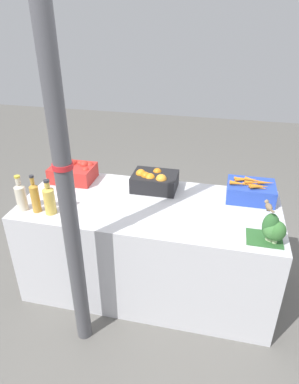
{
  "coord_description": "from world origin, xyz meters",
  "views": [
    {
      "loc": [
        0.48,
        -2.11,
        2.07
      ],
      "look_at": [
        0.0,
        0.0,
        0.88
      ],
      "focal_mm": 32.0,
      "sensor_mm": 36.0,
      "label": 1
    }
  ],
  "objects_px": {
    "orange_crate": "(154,181)",
    "juice_bottle_amber": "(35,197)",
    "carrot_crate": "(251,191)",
    "broccoli_pile": "(273,229)",
    "juice_bottle_cloudy": "(21,196)",
    "sparrow_bird": "(269,206)",
    "apple_crate": "(74,171)",
    "support_pole": "(65,185)",
    "juice_bottle_golden": "(49,199)"
  },
  "relations": [
    {
      "from": "juice_bottle_cloudy",
      "to": "juice_bottle_golden",
      "type": "relative_size",
      "value": 1.03
    },
    {
      "from": "orange_crate",
      "to": "juice_bottle_amber",
      "type": "xyz_separation_m",
      "value": [
        -0.74,
        -0.51,
        0.04
      ]
    },
    {
      "from": "apple_crate",
      "to": "sparrow_bird",
      "type": "bearing_deg",
      "value": -18.19
    },
    {
      "from": "orange_crate",
      "to": "juice_bottle_golden",
      "type": "height_order",
      "value": "juice_bottle_golden"
    },
    {
      "from": "juice_bottle_cloudy",
      "to": "juice_bottle_golden",
      "type": "bearing_deg",
      "value": 0.0
    },
    {
      "from": "support_pole",
      "to": "broccoli_pile",
      "type": "distance_m",
      "value": 1.25
    },
    {
      "from": "support_pole",
      "to": "apple_crate",
      "type": "distance_m",
      "value": 0.98
    },
    {
      "from": "apple_crate",
      "to": "sparrow_bird",
      "type": "distance_m",
      "value": 1.58
    },
    {
      "from": "orange_crate",
      "to": "broccoli_pile",
      "type": "distance_m",
      "value": 0.99
    },
    {
      "from": "orange_crate",
      "to": "juice_bottle_amber",
      "type": "distance_m",
      "value": 0.9
    },
    {
      "from": "support_pole",
      "to": "juice_bottle_amber",
      "type": "bearing_deg",
      "value": 142.33
    },
    {
      "from": "apple_crate",
      "to": "orange_crate",
      "type": "height_order",
      "value": "same"
    },
    {
      "from": "sparrow_bird",
      "to": "apple_crate",
      "type": "bearing_deg",
      "value": 55.65
    },
    {
      "from": "juice_bottle_cloudy",
      "to": "sparrow_bird",
      "type": "bearing_deg",
      "value": 1.31
    },
    {
      "from": "orange_crate",
      "to": "juice_bottle_cloudy",
      "type": "distance_m",
      "value": 0.99
    },
    {
      "from": "apple_crate",
      "to": "broccoli_pile",
      "type": "bearing_deg",
      "value": -19.27
    },
    {
      "from": "support_pole",
      "to": "carrot_crate",
      "type": "xyz_separation_m",
      "value": [
        1.06,
        0.84,
        -0.35
      ]
    },
    {
      "from": "juice_bottle_amber",
      "to": "juice_bottle_golden",
      "type": "relative_size",
      "value": 1.09
    },
    {
      "from": "juice_bottle_amber",
      "to": "juice_bottle_golden",
      "type": "xyz_separation_m",
      "value": [
        0.11,
        0.0,
        -0.01
      ]
    },
    {
      "from": "apple_crate",
      "to": "sparrow_bird",
      "type": "relative_size",
      "value": 2.6
    },
    {
      "from": "broccoli_pile",
      "to": "juice_bottle_golden",
      "type": "distance_m",
      "value": 1.48
    },
    {
      "from": "support_pole",
      "to": "orange_crate",
      "type": "height_order",
      "value": "support_pole"
    },
    {
      "from": "carrot_crate",
      "to": "juice_bottle_cloudy",
      "type": "height_order",
      "value": "juice_bottle_cloudy"
    },
    {
      "from": "apple_crate",
      "to": "juice_bottle_golden",
      "type": "xyz_separation_m",
      "value": [
        0.05,
        -0.53,
        0.03
      ]
    },
    {
      "from": "apple_crate",
      "to": "juice_bottle_golden",
      "type": "bearing_deg",
      "value": -84.36
    },
    {
      "from": "support_pole",
      "to": "broccoli_pile",
      "type": "bearing_deg",
      "value": 14.98
    },
    {
      "from": "support_pole",
      "to": "sparrow_bird",
      "type": "relative_size",
      "value": 17.96
    },
    {
      "from": "support_pole",
      "to": "carrot_crate",
      "type": "relative_size",
      "value": 6.9
    },
    {
      "from": "orange_crate",
      "to": "sparrow_bird",
      "type": "height_order",
      "value": "sparrow_bird"
    },
    {
      "from": "juice_bottle_cloudy",
      "to": "support_pole",
      "type": "bearing_deg",
      "value": -31.35
    },
    {
      "from": "support_pole",
      "to": "juice_bottle_cloudy",
      "type": "height_order",
      "value": "support_pole"
    },
    {
      "from": "juice_bottle_amber",
      "to": "juice_bottle_golden",
      "type": "height_order",
      "value": "juice_bottle_amber"
    },
    {
      "from": "carrot_crate",
      "to": "juice_bottle_amber",
      "type": "relative_size",
      "value": 1.24
    },
    {
      "from": "support_pole",
      "to": "juice_bottle_golden",
      "type": "distance_m",
      "value": 0.54
    },
    {
      "from": "support_pole",
      "to": "juice_bottle_amber",
      "type": "relative_size",
      "value": 8.52
    },
    {
      "from": "support_pole",
      "to": "juice_bottle_golden",
      "type": "height_order",
      "value": "support_pole"
    },
    {
      "from": "juice_bottle_amber",
      "to": "carrot_crate",
      "type": "bearing_deg",
      "value": 19.3
    },
    {
      "from": "broccoli_pile",
      "to": "juice_bottle_cloudy",
      "type": "distance_m",
      "value": 1.7
    },
    {
      "from": "orange_crate",
      "to": "sparrow_bird",
      "type": "xyz_separation_m",
      "value": [
        0.81,
        -0.47,
        0.15
      ]
    },
    {
      "from": "support_pole",
      "to": "sparrow_bird",
      "type": "distance_m",
      "value": 1.2
    },
    {
      "from": "carrot_crate",
      "to": "apple_crate",
      "type": "bearing_deg",
      "value": 179.56
    },
    {
      "from": "carrot_crate",
      "to": "sparrow_bird",
      "type": "height_order",
      "value": "sparrow_bird"
    },
    {
      "from": "carrot_crate",
      "to": "juice_bottle_golden",
      "type": "relative_size",
      "value": 1.34
    },
    {
      "from": "carrot_crate",
      "to": "juice_bottle_amber",
      "type": "distance_m",
      "value": 1.56
    },
    {
      "from": "juice_bottle_golden",
      "to": "juice_bottle_cloudy",
      "type": "bearing_deg",
      "value": 180.0
    },
    {
      "from": "support_pole",
      "to": "juice_bottle_amber",
      "type": "height_order",
      "value": "support_pole"
    },
    {
      "from": "juice_bottle_cloudy",
      "to": "carrot_crate",
      "type": "bearing_deg",
      "value": 18.04
    },
    {
      "from": "juice_bottle_cloudy",
      "to": "sparrow_bird",
      "type": "distance_m",
      "value": 1.66
    },
    {
      "from": "carrot_crate",
      "to": "broccoli_pile",
      "type": "bearing_deg",
      "value": -78.14
    },
    {
      "from": "orange_crate",
      "to": "broccoli_pile",
      "type": "height_order",
      "value": "broccoli_pile"
    }
  ]
}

